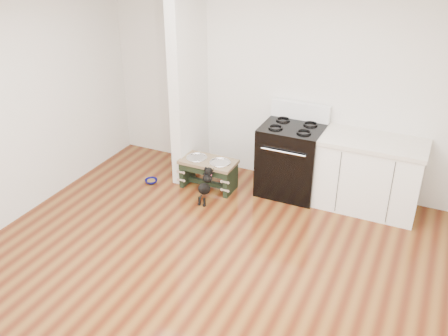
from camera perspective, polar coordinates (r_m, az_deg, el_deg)
ground at (r=5.09m, az=-3.25°, el=-13.10°), size 5.00×5.00×0.00m
room_shell at (r=4.22m, az=-3.83°, el=3.88°), size 5.00×5.00×5.00m
partition_wall at (r=6.57m, az=-4.06°, el=10.07°), size 0.15×0.80×2.70m
oven_range at (r=6.43m, az=7.67°, el=1.10°), size 0.76×0.69×1.14m
cabinet_run at (r=6.28m, az=16.22°, el=-0.75°), size 1.24×0.64×0.91m
dog_feeder at (r=6.55m, az=-1.81°, el=-0.04°), size 0.73×0.39×0.42m
puppy at (r=6.25m, az=-2.12°, el=-1.90°), size 0.13×0.38×0.44m
floor_bowl at (r=6.84m, az=-8.32°, el=-1.50°), size 0.20×0.20×0.05m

